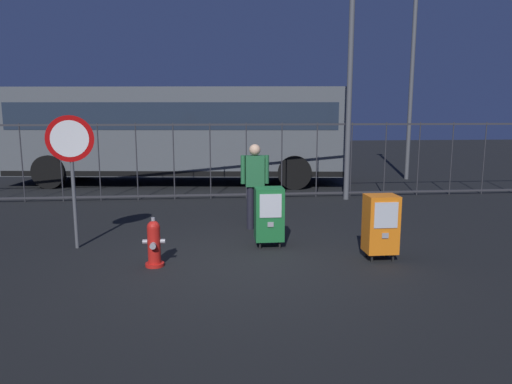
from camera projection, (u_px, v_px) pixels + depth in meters
name	position (u px, v px, depth m)	size (l,w,h in m)	color
ground_plane	(244.00, 264.00, 7.21)	(60.00, 60.00, 0.00)	black
fire_hydrant	(154.00, 243.00, 7.04)	(0.33, 0.32, 0.75)	red
newspaper_box_primary	(381.00, 224.00, 7.33)	(0.48, 0.42, 1.02)	black
newspaper_box_secondary	(269.00, 214.00, 8.04)	(0.48, 0.42, 1.02)	black
stop_sign	(71.00, 154.00, 7.76)	(0.71, 0.31, 2.23)	#4C4F54
pedestrian	(255.00, 181.00, 9.20)	(0.55, 0.22, 1.67)	black
fence_barrier	(228.00, 160.00, 12.45)	(18.03, 0.04, 2.00)	#2D2D33
bus_near	(178.00, 130.00, 15.13)	(10.72, 3.74, 3.00)	#4C5156
street_light_near_left	(414.00, 42.00, 15.46)	(0.32, 0.32, 7.89)	#4C4F54
street_light_near_right	(351.00, 49.00, 11.86)	(0.32, 0.32, 6.56)	#4C4F54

